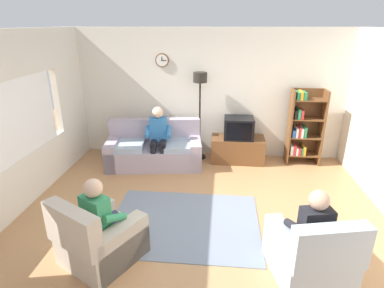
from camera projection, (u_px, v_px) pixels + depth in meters
ground_plane at (201, 220)px, 4.74m from camera, size 12.00×12.00×0.00m
back_wall_assembly at (210, 94)px, 6.72m from camera, size 6.20×0.17×2.70m
left_wall_assembly at (5, 129)px, 4.54m from camera, size 0.12×5.80×2.70m
couch at (154, 150)px, 6.49m from camera, size 2.00×1.12×0.90m
tv_stand at (237, 149)px, 6.68m from camera, size 1.10×0.56×0.53m
tv at (239, 128)px, 6.48m from camera, size 0.60×0.49×0.44m
bookshelf at (303, 127)px, 6.44m from camera, size 0.68×0.36×1.55m
floor_lamp at (200, 92)px, 6.41m from camera, size 0.28×0.28×1.85m
armchair_near_window at (99, 240)px, 3.84m from camera, size 1.13×1.16×0.90m
armchair_near_bookshelf at (310, 255)px, 3.60m from camera, size 0.97×1.03×0.90m
area_rug at (184, 222)px, 4.66m from camera, size 2.20×1.70×0.01m
person_on_couch at (158, 135)px, 6.23m from camera, size 0.55×0.57×1.24m
person_in_left_armchair at (103, 215)px, 3.80m from camera, size 0.61×0.63×1.12m
person_in_right_armchair at (310, 227)px, 3.57m from camera, size 0.57×0.59×1.12m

